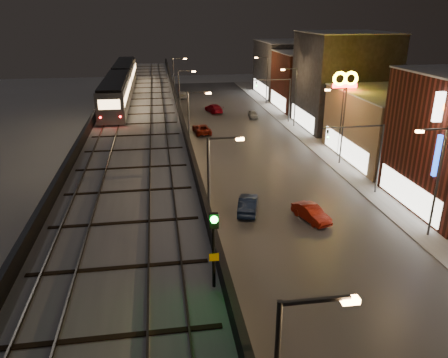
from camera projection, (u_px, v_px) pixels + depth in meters
road_surface at (254, 157)px, 54.08m from camera, size 17.00×120.00×0.06m
sidewalk_right at (330, 153)px, 55.48m from camera, size 4.00×120.00×0.14m
under_viaduct_pavement at (143, 162)px, 52.17m from camera, size 11.00×120.00×0.06m
elevated_viaduct at (139, 123)px, 47.24m from camera, size 9.00×100.00×6.30m
viaduct_trackbed at (139, 116)px, 47.08m from camera, size 8.40×100.00×0.32m
viaduct_parapet_streetside at (179, 110)px, 47.56m from camera, size 0.30×100.00×1.10m
viaduct_parapet_far at (97, 113)px, 46.33m from camera, size 0.30×100.00×1.10m
building_c at (394, 126)px, 52.19m from camera, size 12.20×15.20×8.16m
building_d at (343, 81)px, 65.87m from camera, size 12.20×13.20×14.16m
building_e at (311, 81)px, 79.50m from camera, size 12.20×12.20×10.16m
building_f at (289, 69)px, 92.23m from camera, size 12.20×16.20×11.16m
streetlight_left_1 at (212, 189)px, 30.80m from camera, size 2.57×0.28×9.00m
streetlight_right_1 at (436, 176)px, 33.23m from camera, size 2.56×0.28×9.00m
streetlight_left_2 at (191, 126)px, 47.39m from camera, size 2.57×0.28×9.00m
streetlight_right_2 at (341, 121)px, 49.83m from camera, size 2.56×0.28×9.00m
streetlight_left_3 at (181, 96)px, 63.99m from camera, size 2.57×0.28×9.00m
streetlight_right_3 at (294, 93)px, 66.42m from camera, size 2.56×0.28×9.00m
streetlight_left_4 at (175, 79)px, 80.59m from camera, size 2.57×0.28×9.00m
streetlight_right_4 at (266, 77)px, 83.02m from camera, size 2.56×0.28×9.00m
traffic_light_rig_a at (369, 151)px, 41.66m from camera, size 6.10×0.34×7.00m
traffic_light_rig_b at (283, 95)px, 69.33m from camera, size 6.10×0.34×7.00m
subway_train at (121, 82)px, 57.05m from camera, size 2.78×33.55×3.32m
rail_signal at (214, 236)px, 16.60m from camera, size 0.38×0.45×3.30m
car_near_white at (248, 205)px, 39.06m from camera, size 2.72×4.80×1.50m
car_mid_silver at (202, 129)px, 64.24m from camera, size 2.65×4.99×1.34m
car_mid_dark at (214, 109)px, 77.50m from camera, size 3.13×5.38×1.46m
car_far_white at (183, 94)px, 90.45m from camera, size 1.97×4.53×1.52m
car_onc_silver at (311, 214)px, 37.49m from camera, size 2.63×4.32×1.34m
car_onc_red at (253, 115)px, 73.58m from camera, size 1.82×3.75×1.23m
sign_mcdonalds at (345, 88)px, 51.41m from camera, size 3.07×0.38×10.40m
sign_citgo at (446, 125)px, 34.42m from camera, size 2.35×0.39×11.17m
sign_carwash at (443, 163)px, 35.09m from camera, size 1.52×0.35×7.89m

